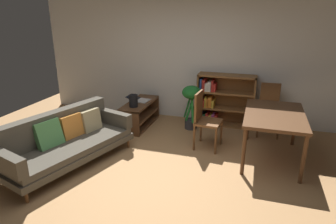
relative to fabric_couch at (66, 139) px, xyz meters
The scene contains 11 objects.
ground_plane 1.46m from the fabric_couch, ahead, with size 8.16×8.16×0.00m, color #A87A4C.
back_wall_panel 3.10m from the fabric_couch, 61.56° to the left, with size 6.80×0.10×2.70m, color silver.
fabric_couch is the anchor object (origin of this frame).
media_console 1.87m from the fabric_couch, 74.75° to the left, with size 0.44×1.16×0.50m.
open_laptop 1.96m from the fabric_couch, 76.92° to the left, with size 0.48×0.34×0.09m.
desk_speaker 1.59m from the fabric_couch, 71.55° to the left, with size 0.17×0.17×0.24m.
potted_floor_plant 2.48m from the fabric_couch, 51.46° to the left, with size 0.37×0.41×0.89m.
dining_table 3.25m from the fabric_couch, 19.52° to the left, with size 0.89×1.39×0.77m.
dining_chair_near 3.69m from the fabric_couch, 35.50° to the left, with size 0.42×0.43×0.98m.
dining_chair_far 2.28m from the fabric_couch, 31.38° to the left, with size 0.45×0.47×0.98m.
bookshelf 3.16m from the fabric_couch, 49.09° to the left, with size 1.15×0.35×1.06m.
Camera 1 is at (1.35, -3.40, 2.29)m, focal length 31.56 mm.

